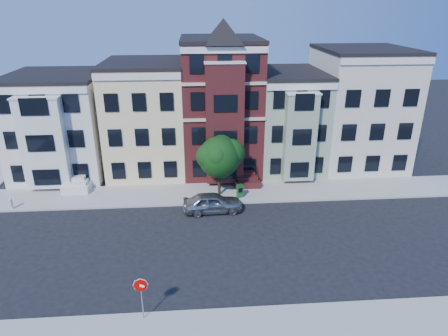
{
  "coord_description": "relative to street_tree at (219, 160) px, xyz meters",
  "views": [
    {
      "loc": [
        -2.51,
        -22.6,
        15.01
      ],
      "look_at": [
        -0.52,
        3.58,
        4.2
      ],
      "focal_mm": 32.0,
      "sensor_mm": 36.0,
      "label": 1
    }
  ],
  "objects": [
    {
      "name": "house_yellow",
      "position": [
        -6.38,
        6.92,
        1.73
      ],
      "size": [
        7.0,
        9.0,
        10.0
      ],
      "primitive_type": "cube",
      "color": "beige",
      "rests_on": "ground"
    },
    {
      "name": "house_brown",
      "position": [
        0.62,
        6.92,
        2.73
      ],
      "size": [
        7.0,
        9.0,
        12.0
      ],
      "primitive_type": "cube",
      "color": "#411516",
      "rests_on": "ground"
    },
    {
      "name": "street_tree",
      "position": [
        0.0,
        0.0,
        0.0
      ],
      "size": [
        7.06,
        7.06,
        6.24
      ],
      "primitive_type": null,
      "rotation": [
        0.0,
        0.0,
        0.41
      ],
      "color": "#12450F",
      "rests_on": "far_sidewalk"
    },
    {
      "name": "parked_car",
      "position": [
        -0.69,
        -2.67,
        -2.5
      ],
      "size": [
        4.66,
        2.1,
        1.55
      ],
      "primitive_type": "imported",
      "rotation": [
        0.0,
        0.0,
        1.63
      ],
      "color": "#93959B",
      "rests_on": "ground"
    },
    {
      "name": "house_white",
      "position": [
        -14.38,
        6.92,
        1.23
      ],
      "size": [
        8.0,
        9.0,
        9.0
      ],
      "primitive_type": "cube",
      "color": "silver",
      "rests_on": "ground"
    },
    {
      "name": "house_cream",
      "position": [
        14.12,
        6.92,
        2.23
      ],
      "size": [
        8.0,
        9.0,
        11.0
      ],
      "primitive_type": "cube",
      "color": "beige",
      "rests_on": "ground"
    },
    {
      "name": "stop_sign",
      "position": [
        -4.78,
        -13.99,
        -1.74
      ],
      "size": [
        0.75,
        0.37,
        2.77
      ],
      "primitive_type": null,
      "rotation": [
        0.0,
        0.0,
        -0.37
      ],
      "color": "#AE0400",
      "rests_on": "near_sidewalk"
    },
    {
      "name": "fire_hydrant",
      "position": [
        -16.38,
        -1.28,
        -2.76
      ],
      "size": [
        0.27,
        0.27,
        0.72
      ],
      "primitive_type": "cylinder",
      "rotation": [
        0.0,
        0.0,
        0.07
      ],
      "color": "beige",
      "rests_on": "far_sidewalk"
    },
    {
      "name": "far_sidewalk",
      "position": [
        0.62,
        0.42,
        -3.2
      ],
      "size": [
        60.0,
        4.0,
        0.15
      ],
      "primitive_type": "cube",
      "color": "#9E9B93",
      "rests_on": "ground"
    },
    {
      "name": "newspaper_box",
      "position": [
        1.69,
        -0.56,
        -2.58
      ],
      "size": [
        0.58,
        0.54,
        1.09
      ],
      "primitive_type": "cube",
      "rotation": [
        0.0,
        0.0,
        0.25
      ],
      "color": "#1C541E",
      "rests_on": "far_sidewalk"
    },
    {
      "name": "house_green",
      "position": [
        7.12,
        6.92,
        1.23
      ],
      "size": [
        6.0,
        9.0,
        9.0
      ],
      "primitive_type": "cube",
      "color": "#90A187",
      "rests_on": "ground"
    },
    {
      "name": "ground",
      "position": [
        0.62,
        -7.58,
        -3.27
      ],
      "size": [
        120.0,
        120.0,
        0.0
      ],
      "primitive_type": "plane",
      "color": "black"
    }
  ]
}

